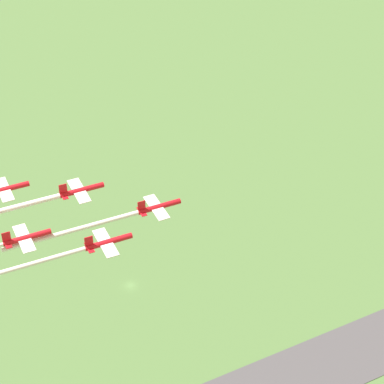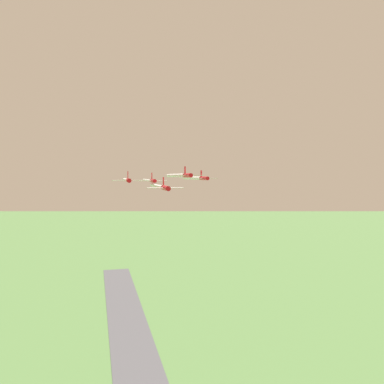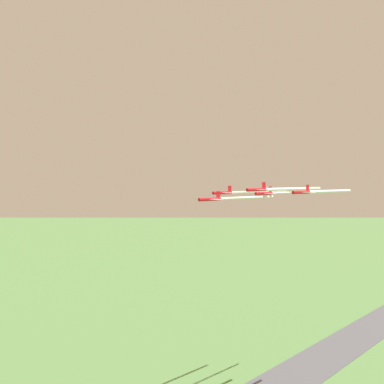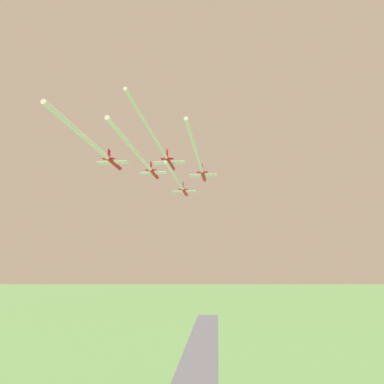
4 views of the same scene
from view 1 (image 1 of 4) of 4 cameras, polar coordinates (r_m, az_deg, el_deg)
name	(u,v)px [view 1 (image 1 of 4)]	position (r m, az deg, el deg)	size (l,w,h in m)	color
ground_plane	(131,286)	(291.94, -4.71, -7.12)	(3000.00, 3000.00, 0.00)	#4C723D
jet_0	(158,207)	(180.75, -2.64, -1.14)	(10.67, 10.97, 3.70)	red
jet_1	(80,190)	(181.93, -8.52, 0.13)	(10.67, 10.97, 3.70)	red
jet_2	(107,242)	(168.51, -6.51, -3.82)	(10.67, 10.97, 3.70)	red
jet_3	(5,189)	(187.70, -14.06, 0.21)	(10.67, 10.97, 3.70)	red
jet_4	(25,238)	(173.25, -12.59, -3.43)	(10.67, 10.97, 3.70)	red
smoke_trail_0	(72,231)	(175.83, -9.14, -2.93)	(11.85, 31.43, 1.10)	white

